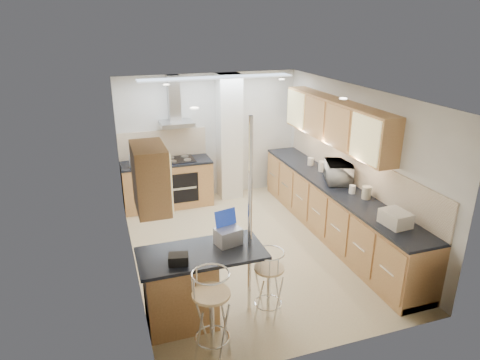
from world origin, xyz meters
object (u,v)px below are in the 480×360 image
object	(u,v)px
bar_stool_near	(212,315)
bread_bin	(396,218)
laptop	(228,236)
bar_stool_end	(269,285)
microwave	(339,172)

from	to	relation	value
bar_stool_near	bread_bin	xyz separation A→B (m)	(2.65, 0.51, 0.49)
laptop	bread_bin	world-z (taller)	laptop
bar_stool_end	bread_bin	world-z (taller)	bread_bin
laptop	bar_stool_near	bearing A→B (deg)	-133.52
laptop	bar_stool_near	xyz separation A→B (m)	(-0.40, -0.70, -0.51)
laptop	bar_stool_end	xyz separation A→B (m)	(0.41, -0.31, -0.58)
bar_stool_near	microwave	bearing A→B (deg)	57.52
bread_bin	microwave	bearing A→B (deg)	80.94
microwave	bread_bin	xyz separation A→B (m)	(-0.13, -1.65, -0.07)
bar_stool_end	bread_bin	size ratio (longest dim) A/B	2.52
microwave	bread_bin	bearing A→B (deg)	-163.76
bar_stool_near	bar_stool_end	xyz separation A→B (m)	(0.82, 0.39, -0.06)
bar_stool_near	bar_stool_end	bearing A→B (deg)	45.25
laptop	bar_stool_end	bearing A→B (deg)	-50.55
microwave	bar_stool_near	bearing A→B (deg)	148.64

